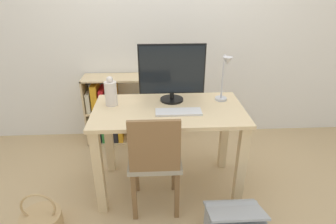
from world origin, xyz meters
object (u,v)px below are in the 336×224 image
object	(u,v)px
keyboard	(178,112)
basket	(42,223)
monitor	(172,71)
desk_lamp	(225,75)
bookshelf	(111,113)
chair	(155,159)
vase	(111,93)

from	to	relation	value
keyboard	basket	bearing A→B (deg)	-159.11
monitor	desk_lamp	xyz separation A→B (m)	(0.42, -0.07, -0.01)
bookshelf	chair	bearing A→B (deg)	-66.53
monitor	basket	xyz separation A→B (m)	(-0.99, -0.64, -0.93)
chair	basket	bearing A→B (deg)	-170.51
desk_lamp	chair	bearing A→B (deg)	-147.19
chair	basket	distance (m)	0.94
keyboard	monitor	bearing A→B (deg)	98.07
desk_lamp	keyboard	bearing A→B (deg)	-154.79
vase	bookshelf	distance (m)	0.93
monitor	desk_lamp	size ratio (longest dim) A/B	1.37
keyboard	vase	bearing A→B (deg)	161.15
monitor	desk_lamp	bearing A→B (deg)	-9.49
bookshelf	vase	bearing A→B (deg)	-79.10
vase	chair	distance (m)	0.64
keyboard	basket	xyz separation A→B (m)	(-1.03, -0.39, -0.69)
chair	desk_lamp	bearing A→B (deg)	28.69
vase	bookshelf	world-z (taller)	vase
keyboard	vase	world-z (taller)	vase
monitor	keyboard	size ratio (longest dim) A/B	1.53
bookshelf	desk_lamp	bearing A→B (deg)	-35.19
keyboard	bookshelf	size ratio (longest dim) A/B	0.45
monitor	chair	xyz separation A→B (m)	(-0.16, -0.44, -0.54)
chair	bookshelf	xyz separation A→B (m)	(-0.48, 1.12, -0.14)
monitor	desk_lamp	world-z (taller)	monitor
monitor	vase	bearing A→B (deg)	-172.10
vase	basket	xyz separation A→B (m)	(-0.49, -0.57, -0.79)
bookshelf	basket	distance (m)	1.39
desk_lamp	monitor	bearing A→B (deg)	170.51
chair	basket	size ratio (longest dim) A/B	2.38
basket	monitor	bearing A→B (deg)	32.94
bookshelf	basket	size ratio (longest dim) A/B	2.15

